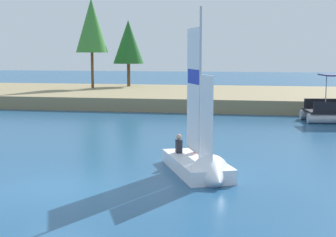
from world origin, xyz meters
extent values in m
plane|color=navy|center=(0.00, 0.00, 0.00)|extent=(200.00, 200.00, 0.00)
cube|color=#897A56|center=(0.00, 28.10, 0.48)|extent=(80.00, 15.97, 0.96)
cylinder|color=brown|center=(-9.20, 29.87, 2.59)|extent=(0.25, 0.25, 3.25)
cone|color=#387F33|center=(-9.20, 29.87, 6.65)|extent=(2.90, 2.90, 4.87)
cylinder|color=brown|center=(-6.59, 32.92, 2.06)|extent=(0.31, 0.31, 2.19)
cone|color=#1E5B23|center=(-6.59, 32.92, 5.23)|extent=(2.94, 2.94, 4.14)
cube|color=white|center=(3.92, 2.96, 0.24)|extent=(3.02, 4.27, 0.48)
cone|color=white|center=(4.73, 1.14, 0.24)|extent=(1.67, 1.47, 1.38)
cylinder|color=#B7B7BC|center=(4.08, 2.60, 3.08)|extent=(0.08, 0.08, 5.19)
cube|color=white|center=(3.76, 3.33, 2.87)|extent=(0.67, 1.46, 4.28)
cube|color=#1E33B2|center=(3.76, 3.33, 3.32)|extent=(0.62, 1.32, 0.51)
cube|color=white|center=(4.38, 1.94, 2.06)|extent=(0.53, 1.15, 2.76)
cylinder|color=#B7B7BC|center=(3.76, 3.33, 0.70)|extent=(0.70, 1.47, 0.06)
cube|color=#26262D|center=(3.15, 3.86, 0.73)|extent=(0.30, 0.34, 0.49)
sphere|color=tan|center=(3.15, 3.86, 1.08)|extent=(0.20, 0.20, 0.20)
cube|color=red|center=(3.80, 4.07, 0.73)|extent=(0.30, 0.34, 0.49)
sphere|color=tan|center=(3.80, 4.07, 1.08)|extent=(0.20, 0.20, 0.20)
cylinder|color=#B2B2B7|center=(9.95, 17.51, 1.75)|extent=(0.06, 0.06, 2.09)
camera|label=1|loc=(6.11, -14.10, 4.13)|focal=53.56mm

